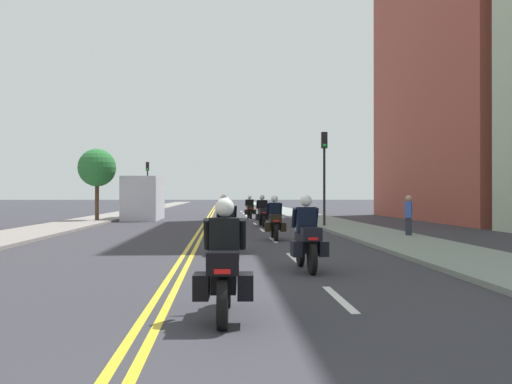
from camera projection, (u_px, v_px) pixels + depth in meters
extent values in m
plane|color=#323139|center=(211.00, 214.00, 49.11)|extent=(264.00, 264.00, 0.00)
cube|color=gray|center=(126.00, 214.00, 48.71)|extent=(2.95, 144.00, 0.12)
cube|color=gray|center=(295.00, 213.00, 49.52)|extent=(2.95, 144.00, 0.12)
cube|color=yellow|center=(210.00, 214.00, 49.11)|extent=(0.12, 132.00, 0.01)
cube|color=yellow|center=(212.00, 214.00, 49.12)|extent=(0.12, 132.00, 0.01)
cube|color=silver|center=(339.00, 298.00, 9.34)|extent=(0.14, 2.40, 0.01)
cube|color=silver|center=(293.00, 258.00, 15.33)|extent=(0.14, 2.40, 0.01)
cube|color=silver|center=(273.00, 240.00, 21.32)|extent=(0.14, 2.40, 0.01)
cube|color=silver|center=(262.00, 230.00, 27.31)|extent=(0.14, 2.40, 0.01)
cube|color=silver|center=(255.00, 224.00, 33.30)|extent=(0.14, 2.40, 0.01)
cube|color=silver|center=(250.00, 219.00, 39.29)|extent=(0.14, 2.40, 0.01)
cube|color=silver|center=(246.00, 216.00, 45.28)|extent=(0.14, 2.40, 0.01)
cube|color=silver|center=(244.00, 213.00, 51.27)|extent=(0.14, 2.40, 0.01)
cube|color=silver|center=(241.00, 211.00, 57.26)|extent=(0.14, 2.40, 0.01)
cylinder|color=black|center=(226.00, 286.00, 8.66)|extent=(0.15, 0.63, 0.62)
cylinder|color=black|center=(223.00, 304.00, 7.19)|extent=(0.15, 0.63, 0.62)
cube|color=silver|center=(226.00, 263.00, 8.66)|extent=(0.15, 0.33, 0.04)
cube|color=black|center=(225.00, 274.00, 7.93)|extent=(0.36, 1.13, 0.40)
cube|color=black|center=(223.00, 263.00, 7.27)|extent=(0.41, 0.37, 0.28)
cube|color=red|center=(222.00, 272.00, 7.08)|extent=(0.20, 0.04, 0.06)
cube|color=black|center=(202.00, 286.00, 7.48)|extent=(0.22, 0.45, 0.32)
cube|color=black|center=(245.00, 286.00, 7.49)|extent=(0.22, 0.45, 0.32)
cube|color=#B2C1CC|center=(226.00, 243.00, 8.40)|extent=(0.36, 0.14, 0.36)
cube|color=black|center=(225.00, 239.00, 7.88)|extent=(0.41, 0.27, 0.56)
cylinder|color=black|center=(207.00, 234.00, 8.02)|extent=(0.11, 0.28, 0.45)
cylinder|color=black|center=(242.00, 234.00, 8.03)|extent=(0.11, 0.28, 0.45)
sphere|color=white|center=(225.00, 207.00, 7.91)|extent=(0.26, 0.26, 0.26)
cylinder|color=black|center=(300.00, 252.00, 13.55)|extent=(0.13, 0.67, 0.67)
cylinder|color=black|center=(312.00, 259.00, 12.10)|extent=(0.13, 0.67, 0.67)
cube|color=silver|center=(300.00, 236.00, 13.55)|extent=(0.15, 0.32, 0.04)
cube|color=black|center=(306.00, 242.00, 12.83)|extent=(0.36, 1.12, 0.40)
cube|color=black|center=(311.00, 234.00, 12.17)|extent=(0.41, 0.37, 0.28)
cube|color=red|center=(313.00, 239.00, 11.99)|extent=(0.20, 0.04, 0.06)
cube|color=black|center=(296.00, 249.00, 12.37)|extent=(0.22, 0.45, 0.32)
cube|color=black|center=(323.00, 249.00, 12.42)|extent=(0.22, 0.45, 0.32)
cube|color=#B2C1CC|center=(302.00, 224.00, 13.29)|extent=(0.36, 0.13, 0.36)
cube|color=black|center=(306.00, 220.00, 12.78)|extent=(0.41, 0.27, 0.57)
cylinder|color=black|center=(294.00, 218.00, 12.91)|extent=(0.11, 0.28, 0.45)
cylinder|color=black|center=(316.00, 218.00, 12.95)|extent=(0.11, 0.28, 0.45)
sphere|color=white|center=(306.00, 201.00, 12.81)|extent=(0.26, 0.26, 0.26)
cylinder|color=black|center=(225.00, 239.00, 17.48)|extent=(0.15, 0.66, 0.66)
cylinder|color=black|center=(229.00, 243.00, 15.93)|extent=(0.15, 0.66, 0.66)
cube|color=silver|center=(225.00, 227.00, 17.48)|extent=(0.16, 0.33, 0.04)
cube|color=black|center=(227.00, 231.00, 16.71)|extent=(0.39, 1.20, 0.40)
cube|color=black|center=(228.00, 225.00, 16.01)|extent=(0.42, 0.38, 0.28)
cube|color=red|center=(229.00, 228.00, 15.82)|extent=(0.20, 0.04, 0.06)
cube|color=black|center=(218.00, 236.00, 16.21)|extent=(0.22, 0.45, 0.32)
cube|color=black|center=(238.00, 236.00, 16.27)|extent=(0.22, 0.45, 0.32)
cube|color=#B2C1CC|center=(226.00, 217.00, 17.20)|extent=(0.37, 0.14, 0.36)
cube|color=black|center=(227.00, 215.00, 16.66)|extent=(0.41, 0.28, 0.51)
cylinder|color=black|center=(218.00, 214.00, 16.78)|extent=(0.12, 0.29, 0.45)
cylinder|color=black|center=(235.00, 213.00, 16.83)|extent=(0.12, 0.29, 0.45)
sphere|color=white|center=(227.00, 201.00, 16.69)|extent=(0.26, 0.26, 0.26)
cylinder|color=black|center=(273.00, 230.00, 22.37)|extent=(0.14, 0.62, 0.62)
cylinder|color=black|center=(276.00, 232.00, 20.82)|extent=(0.14, 0.62, 0.62)
cube|color=silver|center=(273.00, 221.00, 22.37)|extent=(0.14, 0.32, 0.04)
cube|color=black|center=(274.00, 224.00, 21.60)|extent=(0.34, 1.18, 0.40)
cube|color=black|center=(276.00, 218.00, 20.90)|extent=(0.41, 0.37, 0.28)
cube|color=red|center=(276.00, 221.00, 20.71)|extent=(0.20, 0.03, 0.06)
cube|color=black|center=(268.00, 227.00, 21.12)|extent=(0.21, 0.44, 0.32)
cube|color=black|center=(283.00, 227.00, 21.14)|extent=(0.21, 0.44, 0.32)
cube|color=#B2C1CC|center=(273.00, 213.00, 22.09)|extent=(0.36, 0.13, 0.36)
cube|color=black|center=(275.00, 210.00, 21.55)|extent=(0.40, 0.27, 0.57)
cylinder|color=black|center=(268.00, 209.00, 21.69)|extent=(0.10, 0.28, 0.45)
cylinder|color=black|center=(281.00, 209.00, 21.71)|extent=(0.10, 0.28, 0.45)
sphere|color=white|center=(274.00, 199.00, 21.58)|extent=(0.26, 0.26, 0.26)
cylinder|color=black|center=(223.00, 224.00, 26.84)|extent=(0.15, 0.66, 0.66)
cylinder|color=black|center=(223.00, 225.00, 25.22)|extent=(0.15, 0.66, 0.66)
cube|color=silver|center=(223.00, 216.00, 26.84)|extent=(0.14, 0.32, 0.04)
cube|color=black|center=(223.00, 218.00, 26.03)|extent=(0.33, 1.24, 0.40)
cube|color=black|center=(223.00, 214.00, 25.30)|extent=(0.40, 0.36, 0.28)
cube|color=red|center=(223.00, 216.00, 25.11)|extent=(0.20, 0.03, 0.06)
cube|color=black|center=(217.00, 221.00, 25.52)|extent=(0.21, 0.44, 0.32)
cube|color=black|center=(230.00, 221.00, 25.56)|extent=(0.21, 0.44, 0.32)
cube|color=#B2C1CC|center=(223.00, 209.00, 26.55)|extent=(0.36, 0.13, 0.36)
cube|color=black|center=(223.00, 207.00, 25.98)|extent=(0.40, 0.26, 0.59)
cylinder|color=black|center=(218.00, 206.00, 26.12)|extent=(0.10, 0.28, 0.45)
cylinder|color=black|center=(229.00, 206.00, 26.15)|extent=(0.10, 0.28, 0.45)
sphere|color=white|center=(223.00, 197.00, 26.01)|extent=(0.26, 0.26, 0.26)
cylinder|color=black|center=(261.00, 220.00, 31.36)|extent=(0.15, 0.63, 0.63)
cylinder|color=black|center=(264.00, 221.00, 29.82)|extent=(0.15, 0.63, 0.63)
cube|color=silver|center=(261.00, 213.00, 31.37)|extent=(0.15, 0.33, 0.04)
cube|color=black|center=(262.00, 215.00, 30.60)|extent=(0.37, 1.19, 0.40)
cube|color=black|center=(264.00, 211.00, 29.90)|extent=(0.41, 0.38, 0.28)
cube|color=red|center=(264.00, 213.00, 29.71)|extent=(0.20, 0.04, 0.06)
cube|color=black|center=(258.00, 217.00, 30.11)|extent=(0.22, 0.45, 0.32)
cube|color=black|center=(268.00, 217.00, 30.16)|extent=(0.22, 0.45, 0.32)
cube|color=#B2C1CC|center=(261.00, 207.00, 31.09)|extent=(0.36, 0.14, 0.36)
cube|color=black|center=(262.00, 205.00, 30.55)|extent=(0.41, 0.28, 0.58)
cylinder|color=black|center=(257.00, 204.00, 30.67)|extent=(0.11, 0.28, 0.45)
cylinder|color=black|center=(266.00, 204.00, 30.72)|extent=(0.11, 0.28, 0.45)
sphere|color=white|center=(262.00, 197.00, 30.58)|extent=(0.26, 0.26, 0.26)
cylinder|color=black|center=(225.00, 216.00, 35.98)|extent=(0.14, 0.63, 0.63)
cylinder|color=black|center=(225.00, 217.00, 34.35)|extent=(0.14, 0.63, 0.63)
cube|color=silver|center=(225.00, 211.00, 35.98)|extent=(0.15, 0.32, 0.04)
cube|color=black|center=(225.00, 212.00, 35.16)|extent=(0.36, 1.25, 0.40)
cube|color=black|center=(225.00, 209.00, 34.43)|extent=(0.41, 0.37, 0.28)
cube|color=red|center=(225.00, 210.00, 34.24)|extent=(0.20, 0.04, 0.06)
cube|color=black|center=(220.00, 214.00, 34.67)|extent=(0.21, 0.45, 0.32)
cube|color=black|center=(230.00, 214.00, 34.68)|extent=(0.21, 0.45, 0.32)
cube|color=#B2C1CC|center=(225.00, 206.00, 35.69)|extent=(0.36, 0.13, 0.36)
cube|color=black|center=(225.00, 205.00, 35.12)|extent=(0.41, 0.27, 0.51)
cylinder|color=black|center=(221.00, 204.00, 35.26)|extent=(0.11, 0.28, 0.45)
cylinder|color=black|center=(229.00, 204.00, 35.27)|extent=(0.11, 0.28, 0.45)
sphere|color=white|center=(225.00, 198.00, 35.15)|extent=(0.26, 0.26, 0.26)
cylinder|color=black|center=(248.00, 214.00, 40.44)|extent=(0.16, 0.61, 0.61)
cylinder|color=black|center=(251.00, 215.00, 38.99)|extent=(0.16, 0.61, 0.61)
cube|color=silver|center=(248.00, 209.00, 40.44)|extent=(0.16, 0.33, 0.04)
cube|color=black|center=(250.00, 210.00, 39.72)|extent=(0.38, 1.13, 0.40)
cube|color=black|center=(251.00, 207.00, 39.06)|extent=(0.42, 0.38, 0.28)
cube|color=red|center=(251.00, 209.00, 38.87)|extent=(0.20, 0.04, 0.06)
cube|color=black|center=(246.00, 212.00, 39.25)|extent=(0.22, 0.45, 0.32)
cube|color=black|center=(254.00, 212.00, 39.31)|extent=(0.22, 0.45, 0.32)
cube|color=#B2C1CC|center=(249.00, 205.00, 40.18)|extent=(0.37, 0.14, 0.36)
cube|color=black|center=(250.00, 203.00, 39.67)|extent=(0.41, 0.28, 0.54)
cylinder|color=black|center=(246.00, 203.00, 39.79)|extent=(0.12, 0.29, 0.45)
cylinder|color=black|center=(253.00, 203.00, 39.84)|extent=(0.12, 0.29, 0.45)
sphere|color=white|center=(250.00, 197.00, 39.70)|extent=(0.26, 0.26, 0.26)
cylinder|color=black|center=(324.00, 188.00, 29.12)|extent=(0.12, 0.12, 4.01)
cube|color=black|center=(324.00, 140.00, 29.13)|extent=(0.28, 0.28, 0.80)
sphere|color=green|center=(325.00, 146.00, 28.98)|extent=(0.18, 0.18, 0.18)
cylinder|color=black|center=(147.00, 191.00, 54.49)|extent=(0.12, 0.12, 3.92)
cube|color=black|center=(148.00, 166.00, 54.50)|extent=(0.28, 0.28, 0.80)
sphere|color=green|center=(147.00, 169.00, 54.35)|extent=(0.18, 0.18, 0.18)
cube|color=#282A39|center=(409.00, 228.00, 22.20)|extent=(0.30, 0.34, 0.78)
cube|color=blue|center=(409.00, 209.00, 22.20)|extent=(0.35, 0.42, 0.62)
sphere|color=tan|center=(409.00, 198.00, 22.20)|extent=(0.22, 0.22, 0.22)
cube|color=#572C6F|center=(409.00, 215.00, 22.41)|extent=(0.16, 0.19, 0.24)
cylinder|color=#493523|center=(97.00, 201.00, 35.29)|extent=(0.24, 0.24, 2.48)
sphere|color=#287435|center=(97.00, 168.00, 35.30)|extent=(2.28, 2.28, 2.28)
cube|color=silver|center=(149.00, 202.00, 41.23)|extent=(2.00, 1.80, 2.20)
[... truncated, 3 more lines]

